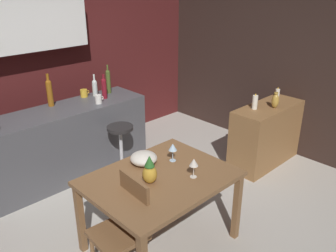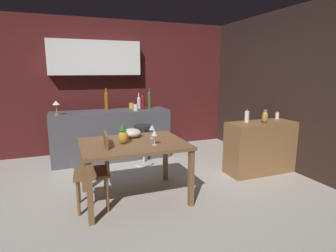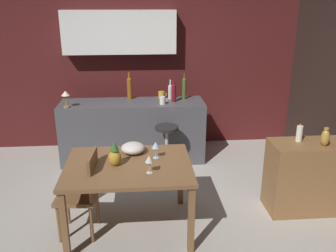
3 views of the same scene
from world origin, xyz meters
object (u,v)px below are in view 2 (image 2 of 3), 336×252
chair_near_window (97,168)px  wine_glass_right (152,128)px  fruit_bowl (132,133)px  pillar_candle_short (277,116)px  dining_table (134,149)px  cup_white (136,108)px  pineapple_centerpiece (123,135)px  cup_mustard (132,106)px  wine_bottle_clear (139,102)px  bar_stool (144,144)px  counter_lamp (56,104)px  wine_bottle_olive (149,99)px  pillar_candle_tall (247,117)px  wine_glass_left (155,133)px  vase_brass (265,117)px  wine_bottle_ruby (143,101)px  wine_bottle_amber (106,100)px  sideboard_cabinet (260,147)px

chair_near_window → wine_glass_right: size_ratio=4.94×
fruit_bowl → pillar_candle_short: bearing=1.4°
dining_table → cup_white: size_ratio=10.80×
pineapple_centerpiece → cup_mustard: (0.59, 1.98, 0.10)m
wine_bottle_clear → cup_white: bearing=-115.6°
dining_table → bar_stool: dining_table is taller
counter_lamp → cup_mustard: bearing=17.0°
wine_bottle_olive → pillar_candle_tall: 1.95m
pillar_candle_short → cup_white: bearing=148.1°
dining_table → wine_bottle_olive: wine_bottle_olive is taller
pillar_candle_short → wine_bottle_clear: bearing=141.0°
wine_glass_left → pillar_candle_short: pillar_candle_short is taller
pineapple_centerpiece → chair_near_window: bearing=-171.9°
dining_table → pineapple_centerpiece: bearing=-175.9°
dining_table → wine_bottle_olive: (0.80, 1.89, 0.42)m
wine_bottle_clear → cup_mustard: size_ratio=2.29×
bar_stool → wine_bottle_olive: bearing=64.2°
cup_mustard → vase_brass: vase_brass is taller
pillar_candle_tall → wine_glass_right: bearing=-174.7°
wine_bottle_ruby → vase_brass: wine_bottle_ruby is taller
wine_bottle_ruby → wine_glass_left: bearing=-102.2°
wine_glass_left → wine_bottle_amber: (-0.22, 2.16, 0.20)m
sideboard_cabinet → vase_brass: 0.51m
bar_stool → pillar_candle_short: (2.04, -0.91, 0.50)m
pineapple_centerpiece → wine_bottle_clear: size_ratio=0.88×
bar_stool → cup_mustard: size_ratio=5.43×
pineapple_centerpiece → counter_lamp: counter_lamp is taller
wine_glass_right → wine_bottle_ruby: 1.65m
fruit_bowl → pillar_candle_tall: (1.83, 0.00, 0.11)m
pillar_candle_short → counter_lamp: bearing=160.2°
bar_stool → wine_bottle_olive: 1.00m
sideboard_cabinet → fruit_bowl: size_ratio=4.32×
wine_glass_right → wine_bottle_amber: bearing=99.4°
counter_lamp → wine_bottle_clear: bearing=13.0°
pillar_candle_short → vase_brass: (-0.43, -0.22, 0.04)m
wine_bottle_clear → chair_near_window: bearing=-118.1°
bar_stool → wine_bottle_clear: (0.11, 0.66, 0.65)m
pineapple_centerpiece → wine_bottle_ruby: wine_bottle_ruby is taller
pillar_candle_tall → fruit_bowl: bearing=-180.0°
counter_lamp → pineapple_centerpiece: bearing=-64.5°
sideboard_cabinet → fruit_bowl: 2.10m
wine_bottle_clear → cup_mustard: (-0.13, 0.07, -0.07)m
counter_lamp → vase_brass: (2.97, -1.44, -0.16)m
bar_stool → dining_table: bearing=-111.3°
chair_near_window → wine_glass_left: (0.66, -0.15, 0.40)m
wine_bottle_amber → counter_lamp: bearing=-155.9°
wine_glass_right → counter_lamp: size_ratio=0.77×
wine_glass_right → cup_mustard: 1.85m
chair_near_window → wine_bottle_clear: (1.04, 1.96, 0.54)m
bar_stool → vase_brass: vase_brass is taller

